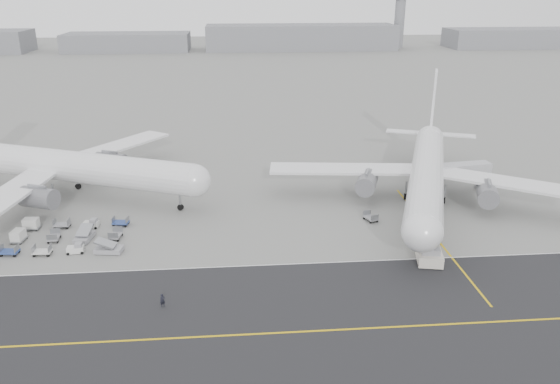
{
  "coord_description": "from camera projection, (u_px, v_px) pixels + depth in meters",
  "views": [
    {
      "loc": [
        -0.27,
        -69.02,
        36.51
      ],
      "look_at": [
        6.64,
        12.0,
        5.34
      ],
      "focal_mm": 35.0,
      "sensor_mm": 36.0,
      "label": 1
    }
  ],
  "objects": [
    {
      "name": "stray_dolly",
      "position": [
        370.0,
        221.0,
        89.67
      ],
      "size": [
        2.3,
        2.84,
        1.51
      ],
      "primitive_type": null,
      "rotation": [
        0.0,
        0.0,
        0.37
      ],
      "color": "silver",
      "rests_on": "ground"
    },
    {
      "name": "airliner_a",
      "position": [
        64.0,
        166.0,
        98.36
      ],
      "size": [
        54.82,
        53.66,
        19.94
      ],
      "rotation": [
        0.0,
        0.0,
        1.18
      ],
      "color": "white",
      "rests_on": "ground"
    },
    {
      "name": "jet_bridge",
      "position": [
        455.0,
        172.0,
        100.54
      ],
      "size": [
        15.2,
        4.64,
        5.68
      ],
      "rotation": [
        0.0,
        0.0,
        0.13
      ],
      "color": "gray",
      "rests_on": "ground"
    },
    {
      "name": "horizon_buildings",
      "position": [
        284.0,
        50.0,
        321.58
      ],
      "size": [
        520.0,
        28.0,
        28.0
      ],
      "primitive_type": null,
      "color": "gray",
      "rests_on": "ground"
    },
    {
      "name": "taxiway",
      "position": [
        288.0,
        332.0,
        60.97
      ],
      "size": [
        220.0,
        59.0,
        0.03
      ],
      "color": "#272729",
      "rests_on": "ground"
    },
    {
      "name": "control_tower",
      "position": [
        399.0,
        20.0,
        325.97
      ],
      "size": [
        7.0,
        7.0,
        31.25
      ],
      "color": "gray",
      "rests_on": "ground"
    },
    {
      "name": "airliner_b",
      "position": [
        427.0,
        172.0,
        95.26
      ],
      "size": [
        53.68,
        54.65,
        19.73
      ],
      "rotation": [
        0.0,
        0.0,
        -0.36
      ],
      "color": "white",
      "rests_on": "ground"
    },
    {
      "name": "pushback_tug",
      "position": [
        429.0,
        252.0,
        76.86
      ],
      "size": [
        4.65,
        9.22,
        2.59
      ],
      "rotation": [
        0.0,
        0.0,
        -0.21
      ],
      "color": "beige",
      "rests_on": "ground"
    },
    {
      "name": "gse_cluster",
      "position": [
        69.0,
        240.0,
        83.02
      ],
      "size": [
        22.37,
        17.37,
        1.94
      ],
      "primitive_type": null,
      "rotation": [
        0.0,
        0.0,
        -0.05
      ],
      "color": "gray",
      "rests_on": "ground"
    },
    {
      "name": "ground",
      "position": [
        241.0,
        259.0,
        77.3
      ],
      "size": [
        700.0,
        700.0,
        0.0
      ],
      "primitive_type": "plane",
      "color": "gray",
      "rests_on": "ground"
    },
    {
      "name": "ground_crew_a",
      "position": [
        163.0,
        300.0,
        65.52
      ],
      "size": [
        0.74,
        0.63,
        1.73
      ],
      "primitive_type": "imported",
      "rotation": [
        0.0,
        0.0,
        0.41
      ],
      "color": "black",
      "rests_on": "ground"
    }
  ]
}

